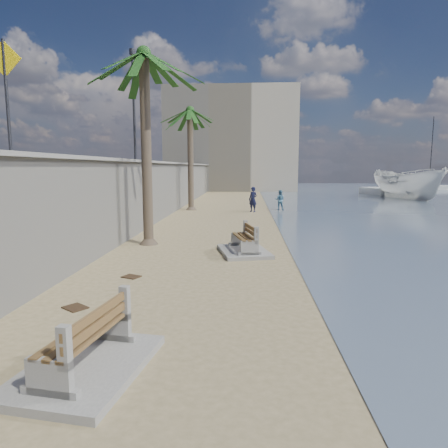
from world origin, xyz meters
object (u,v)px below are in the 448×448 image
object	(u,v)px
person_b	(280,199)
sailboat_west	(429,187)
palm_mid	(144,56)
yacht_far	(391,192)
bench_far	(244,242)
bench_near	(86,344)
boat_cruiser	(408,183)
person_a	(253,198)
palm_back	(190,112)

from	to	relation	value
person_b	sailboat_west	distance (m)	37.69
sailboat_west	palm_mid	bearing A→B (deg)	-125.20
yacht_far	bench_far	bearing A→B (deg)	134.39
palm_mid	bench_near	bearing A→B (deg)	-81.31
person_b	boat_cruiser	size ratio (longest dim) A/B	0.40
palm_mid	boat_cruiser	world-z (taller)	palm_mid
bench_far	person_a	size ratio (longest dim) A/B	1.33
palm_back	person_a	distance (m)	7.94
person_a	boat_cruiser	bearing A→B (deg)	74.59
bench_near	palm_mid	size ratio (longest dim) A/B	0.32
sailboat_west	palm_back	bearing A→B (deg)	-136.13
palm_mid	person_a	world-z (taller)	palm_mid
person_a	person_b	size ratio (longest dim) A/B	1.25
palm_back	person_b	xyz separation A→B (m)	(6.80, 0.42, -6.49)
person_b	bench_far	bearing A→B (deg)	93.66
bench_far	bench_near	bearing A→B (deg)	-105.13
palm_back	yacht_far	size ratio (longest dim) A/B	0.94
person_a	boat_cruiser	world-z (taller)	boat_cruiser
bench_near	bench_far	size ratio (longest dim) A/B	0.98
yacht_far	sailboat_west	size ratio (longest dim) A/B	0.85
palm_back	sailboat_west	distance (m)	43.20
bench_near	person_a	distance (m)	23.52
yacht_far	palm_back	bearing A→B (deg)	110.78
palm_back	yacht_far	xyz separation A→B (m)	(20.89, 16.98, -6.98)
bench_far	boat_cruiser	world-z (taller)	boat_cruiser
palm_mid	yacht_far	bearing A→B (deg)	56.02
palm_mid	palm_back	size ratio (longest dim) A/B	1.04
bench_far	person_b	size ratio (longest dim) A/B	1.66
palm_mid	palm_back	world-z (taller)	palm_mid
person_b	yacht_far	distance (m)	21.75
bench_far	palm_mid	bearing A→B (deg)	158.81
person_a	sailboat_west	xyz separation A→B (m)	(26.01, 30.65, -0.72)
person_b	boat_cruiser	world-z (taller)	boat_cruiser
bench_far	yacht_far	world-z (taller)	yacht_far
person_a	yacht_far	world-z (taller)	person_a
bench_near	person_b	world-z (taller)	person_b
palm_back	yacht_far	bearing A→B (deg)	39.11
palm_mid	boat_cruiser	size ratio (longest dim) A/B	2.07
person_b	person_a	bearing A→B (deg)	49.44
bench_near	person_b	bearing A→B (deg)	78.51
person_a	boat_cruiser	size ratio (longest dim) A/B	0.50
palm_mid	palm_back	xyz separation A→B (m)	(-0.13, 13.83, -0.30)
person_b	palm_mid	bearing A→B (deg)	77.94
palm_back	bench_far	bearing A→B (deg)	-74.79
yacht_far	bench_near	bearing A→B (deg)	136.87
palm_mid	sailboat_west	distance (m)	53.58
bench_far	sailboat_west	size ratio (longest dim) A/B	0.27
bench_near	person_a	world-z (taller)	person_a
palm_mid	boat_cruiser	distance (m)	33.33
person_b	yacht_far	xyz separation A→B (m)	(14.09, 16.56, -0.49)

